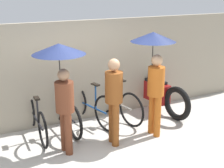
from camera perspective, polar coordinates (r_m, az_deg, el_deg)
ground_plane at (r=5.43m, az=-0.20°, el=-13.89°), size 30.00×30.00×0.00m
back_wall at (r=6.64m, az=-7.53°, el=2.09°), size 10.83×0.12×2.16m
parked_bicycle_0 at (r=6.29m, az=-13.68°, el=-6.09°), size 0.44×1.74×1.04m
parked_bicycle_1 at (r=6.46m, az=-8.68°, el=-5.13°), size 0.44×1.72×1.07m
parked_bicycle_2 at (r=6.66m, az=-4.00°, el=-3.93°), size 0.59×1.78×1.11m
parked_bicycle_3 at (r=6.84m, az=0.74°, el=-3.35°), size 0.53×1.70×1.09m
pedestrian_leading at (r=5.26m, az=-9.28°, el=2.39°), size 0.90×0.90×1.93m
pedestrian_center at (r=5.58m, az=0.34°, el=-2.16°), size 0.32×0.32×1.63m
pedestrian_trailing at (r=5.91m, az=7.75°, el=4.48°), size 0.85×0.85×2.02m
motorcycle at (r=7.40m, az=7.93°, el=-1.66°), size 0.61×2.16×0.95m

